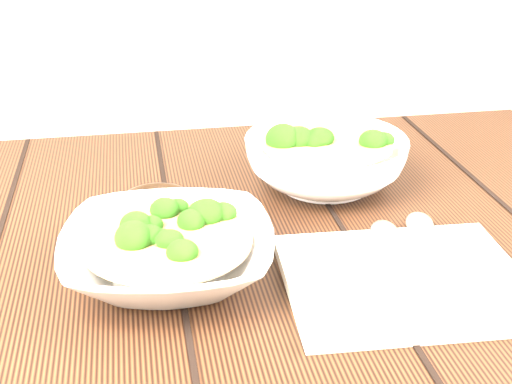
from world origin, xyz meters
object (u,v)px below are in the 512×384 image
at_px(table, 197,338).
at_px(trivet, 157,204).
at_px(soup_bowl_front, 168,252).
at_px(soup_bowl_back, 325,160).
at_px(napkin, 404,280).

height_order(table, trivet, trivet).
distance_m(soup_bowl_front, soup_bowl_back, 0.30).
bearing_deg(table, trivet, 108.30).
relative_size(table, napkin, 4.93).
bearing_deg(napkin, table, 154.73).
xyz_separation_m(table, napkin, (0.21, -0.11, 0.13)).
distance_m(soup_bowl_front, napkin, 0.25).
xyz_separation_m(soup_bowl_back, trivet, (-0.23, -0.04, -0.02)).
distance_m(table, soup_bowl_back, 0.29).
height_order(soup_bowl_back, napkin, soup_bowl_back).
relative_size(soup_bowl_front, trivet, 2.51).
distance_m(table, napkin, 0.27).
height_order(table, soup_bowl_back, soup_bowl_back).
bearing_deg(napkin, soup_bowl_front, 168.53).
bearing_deg(trivet, table, -71.70).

